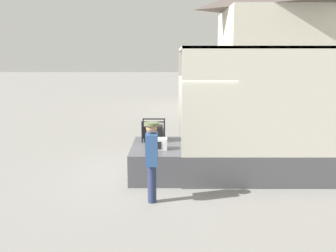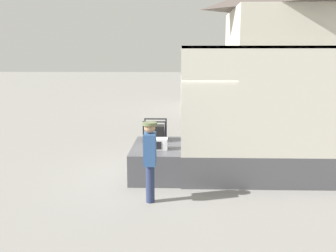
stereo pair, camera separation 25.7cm
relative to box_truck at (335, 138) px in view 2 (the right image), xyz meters
name	(u,v)px [view 2 (the right image)]	position (x,y,z in m)	size (l,w,h in m)	color
ground_plane	(180,174)	(-3.94, 0.00, -0.98)	(160.00, 160.00, 0.00)	gray
box_truck	(335,138)	(0.00, 0.00, 0.00)	(6.59, 2.41, 3.24)	#B2B2B7
tailgate_deck	(157,159)	(-4.57, 0.00, -0.61)	(1.24, 2.29, 0.75)	#4C4C51
microwave	(157,144)	(-4.53, -0.39, -0.10)	(0.51, 0.37, 0.27)	white
portable_generator	(156,133)	(-4.63, 0.61, -0.01)	(0.63, 0.54, 0.58)	black
worker_person	(150,154)	(-4.58, -2.00, 0.06)	(0.30, 0.44, 1.70)	navy
house_backdrop	(299,41)	(3.00, 13.17, 3.00)	(8.22, 6.31, 7.82)	beige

